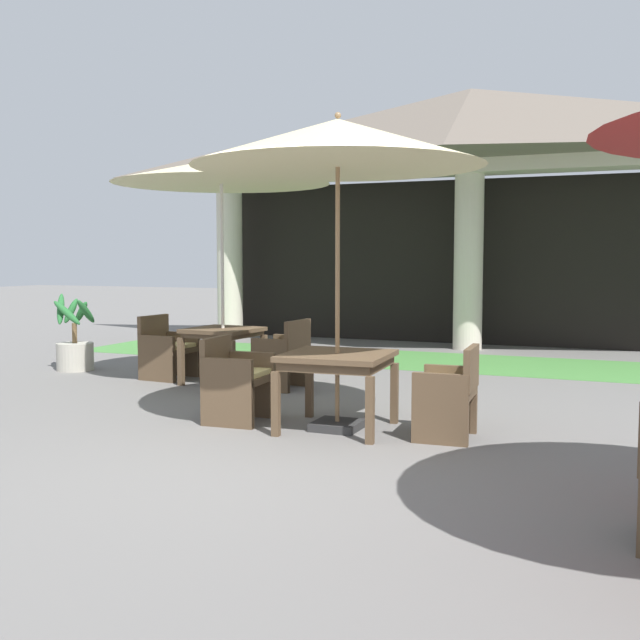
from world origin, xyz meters
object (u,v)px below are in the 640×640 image
(patio_chair_near_foreground_west, at_px, (236,380))
(potted_palm_left_edge, at_px, (75,348))
(patio_table_near_foreground, at_px, (337,363))
(patio_chair_mid_left_east, at_px, (284,355))
(patio_table_mid_left, at_px, (223,336))
(patio_umbrella_near_foreground, at_px, (338,144))
(patio_umbrella_mid_left, at_px, (221,173))
(patio_chair_mid_left_west, at_px, (167,350))
(patio_chair_near_foreground_east, at_px, (449,394))

(patio_chair_near_foreground_west, height_order, potted_palm_left_edge, potted_palm_left_edge)
(patio_table_near_foreground, bearing_deg, potted_palm_left_edge, 156.77)
(patio_chair_mid_left_east, bearing_deg, patio_table_mid_left, 90.00)
(patio_table_near_foreground, xyz_separation_m, patio_umbrella_near_foreground, (-0.00, -0.00, 2.04))
(patio_umbrella_mid_left, bearing_deg, patio_chair_near_foreground_west, -57.24)
(patio_chair_near_foreground_west, relative_size, patio_umbrella_mid_left, 0.28)
(patio_umbrella_mid_left, relative_size, patio_chair_mid_left_west, 3.47)
(patio_chair_near_foreground_east, xyz_separation_m, patio_table_mid_left, (-3.40, 1.87, 0.21))
(patio_umbrella_mid_left, distance_m, patio_chair_mid_left_west, 2.49)
(patio_umbrella_near_foreground, xyz_separation_m, patio_chair_near_foreground_east, (1.06, 0.06, -2.27))
(patio_table_near_foreground, distance_m, patio_chair_mid_left_east, 2.36)
(patio_chair_near_foreground_east, bearing_deg, patio_table_near_foreground, 90.00)
(patio_chair_mid_left_west, height_order, potted_palm_left_edge, potted_palm_left_edge)
(patio_chair_near_foreground_west, distance_m, patio_chair_mid_left_west, 2.99)
(patio_table_near_foreground, distance_m, patio_chair_near_foreground_west, 1.08)
(patio_umbrella_near_foreground, bearing_deg, patio_umbrella_mid_left, 140.51)
(patio_chair_near_foreground_west, xyz_separation_m, patio_chair_mid_left_east, (-0.38, 1.92, 0.00))
(patio_table_near_foreground, bearing_deg, patio_chair_near_foreground_west, -176.87)
(patio_chair_mid_left_east, bearing_deg, potted_palm_left_edge, 90.18)
(patio_umbrella_mid_left, relative_size, potted_palm_left_edge, 2.59)
(patio_table_near_foreground, xyz_separation_m, potted_palm_left_edge, (-4.89, 2.10, -0.31))
(patio_umbrella_mid_left, xyz_separation_m, potted_palm_left_edge, (-2.56, 0.18, -2.39))
(patio_chair_near_foreground_east, relative_size, potted_palm_left_edge, 0.74)
(patio_table_mid_left, height_order, patio_chair_mid_left_east, patio_chair_mid_left_east)
(patio_table_near_foreground, relative_size, patio_chair_near_foreground_east, 1.20)
(patio_chair_mid_left_west, bearing_deg, patio_chair_near_foreground_west, 50.94)
(patio_chair_near_foreground_east, bearing_deg, patio_table_mid_left, 58.08)
(patio_umbrella_near_foreground, xyz_separation_m, potted_palm_left_edge, (-4.89, 2.10, -2.35))
(patio_table_near_foreground, bearing_deg, patio_chair_near_foreground_east, 3.13)
(patio_table_near_foreground, relative_size, patio_umbrella_near_foreground, 0.34)
(patio_chair_near_foreground_east, bearing_deg, patio_chair_mid_left_west, 62.67)
(patio_table_mid_left, xyz_separation_m, patio_umbrella_mid_left, (0.00, 0.00, 2.09))
(patio_chair_near_foreground_west, xyz_separation_m, patio_table_mid_left, (-1.28, 1.98, 0.20))
(patio_chair_near_foreground_east, bearing_deg, patio_chair_mid_left_east, 51.09)
(patio_chair_mid_left_east, bearing_deg, patio_table_near_foreground, -138.10)
(patio_table_near_foreground, xyz_separation_m, patio_umbrella_mid_left, (-2.33, 1.92, 2.07))
(patio_umbrella_mid_left, xyz_separation_m, patio_chair_mid_left_east, (0.90, -0.07, -2.29))
(patio_chair_near_foreground_east, relative_size, patio_chair_mid_left_west, 0.99)
(potted_palm_left_edge, bearing_deg, patio_table_mid_left, -3.94)
(patio_umbrella_mid_left, bearing_deg, patio_chair_mid_left_west, 175.82)
(patio_table_mid_left, height_order, potted_palm_left_edge, potted_palm_left_edge)
(patio_chair_mid_left_west, xyz_separation_m, potted_palm_left_edge, (-1.65, 0.11, -0.07))
(patio_umbrella_near_foreground, bearing_deg, patio_table_mid_left, 140.51)
(patio_chair_near_foreground_east, relative_size, patio_chair_near_foreground_west, 1.00)
(patio_chair_near_foreground_east, xyz_separation_m, patio_chair_mid_left_west, (-4.30, 1.93, -0.01))
(patio_table_near_foreground, relative_size, potted_palm_left_edge, 0.89)
(patio_table_mid_left, height_order, patio_umbrella_mid_left, patio_umbrella_mid_left)
(patio_chair_near_foreground_west, distance_m, patio_chair_mid_left_east, 1.95)
(patio_chair_near_foreground_west, height_order, patio_chair_mid_left_west, patio_chair_mid_left_west)
(patio_chair_near_foreground_west, height_order, patio_table_mid_left, patio_chair_near_foreground_west)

